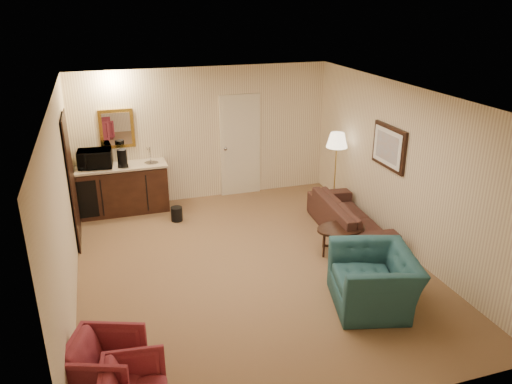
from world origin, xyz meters
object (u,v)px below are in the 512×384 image
at_px(rose_chair_near, 106,364).
at_px(coffee_maker, 122,158).
at_px(teal_armchair, 375,271).
at_px(waste_bin, 177,214).
at_px(microwave, 95,157).
at_px(sofa, 350,212).
at_px(wetbar_cabinet, 124,189).
at_px(floor_lamp, 335,171).
at_px(coffee_table, 340,240).

height_order(rose_chair_near, coffee_maker, coffee_maker).
bearing_deg(teal_armchair, waste_bin, -134.94).
xyz_separation_m(microwave, coffee_maker, (0.47, -0.12, -0.04)).
xyz_separation_m(sofa, waste_bin, (-2.74, 1.42, -0.27)).
bearing_deg(wetbar_cabinet, teal_armchair, -55.09).
relative_size(sofa, microwave, 3.50).
distance_m(rose_chair_near, waste_bin, 4.23).
distance_m(wetbar_cabinet, rose_chair_near, 4.75).
height_order(wetbar_cabinet, floor_lamp, floor_lamp).
xyz_separation_m(coffee_table, waste_bin, (-2.27, 2.02, -0.10)).
bearing_deg(coffee_maker, waste_bin, -26.40).
bearing_deg(microwave, waste_bin, -24.72).
height_order(sofa, teal_armchair, teal_armchair).
xyz_separation_m(teal_armchair, floor_lamp, (0.96, 3.13, 0.24)).
relative_size(rose_chair_near, waste_bin, 2.72).
bearing_deg(waste_bin, wetbar_cabinet, 140.12).
bearing_deg(wetbar_cabinet, floor_lamp, -14.85).
bearing_deg(wetbar_cabinet, sofa, -30.72).
bearing_deg(wetbar_cabinet, microwave, 176.90).
xyz_separation_m(sofa, rose_chair_near, (-4.10, -2.58, -0.05)).
bearing_deg(rose_chair_near, coffee_table, -41.05).
height_order(teal_armchair, coffee_maker, coffee_maker).
bearing_deg(coffee_maker, teal_armchair, -44.29).
distance_m(rose_chair_near, coffee_table, 4.13).
distance_m(rose_chair_near, coffee_maker, 4.71).
height_order(sofa, microwave, microwave).
bearing_deg(coffee_maker, floor_lamp, -3.13).
bearing_deg(rose_chair_near, coffee_maker, 13.81).
relative_size(waste_bin, coffee_maker, 0.80).
height_order(teal_armchair, coffee_table, teal_armchair).
height_order(wetbar_cabinet, rose_chair_near, wetbar_cabinet).
bearing_deg(teal_armchair, microwave, -126.96).
relative_size(teal_armchair, rose_chair_near, 1.61).
xyz_separation_m(teal_armchair, coffee_table, (0.23, 1.40, -0.28)).
height_order(sofa, waste_bin, sofa).
bearing_deg(microwave, floor_lamp, -8.67).
bearing_deg(coffee_table, sofa, 51.98).
relative_size(microwave, coffee_maker, 1.80).
relative_size(rose_chair_near, coffee_table, 0.91).
distance_m(microwave, coffee_maker, 0.49).
bearing_deg(teal_armchair, coffee_table, -175.10).
height_order(coffee_table, floor_lamp, floor_lamp).
distance_m(waste_bin, coffee_maker, 1.41).
xyz_separation_m(wetbar_cabinet, coffee_table, (3.13, -2.74, -0.23)).
distance_m(wetbar_cabinet, coffee_table, 4.17).
bearing_deg(coffee_maker, sofa, -19.32).
relative_size(sofa, waste_bin, 7.92).
relative_size(sofa, floor_lamp, 1.39).
relative_size(sofa, teal_armchair, 1.81).
bearing_deg(floor_lamp, wetbar_cabinet, 165.15).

